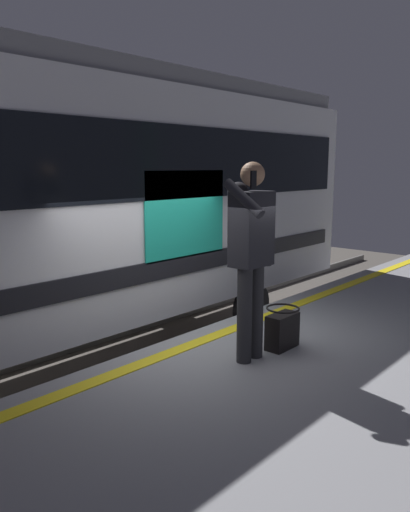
# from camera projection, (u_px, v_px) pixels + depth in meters

# --- Properties ---
(ground_plane) EXTENTS (24.72, 24.72, 0.00)m
(ground_plane) POSITION_uv_depth(u_px,v_px,m) (192.00, 419.00, 5.72)
(ground_plane) COLOR #4C4742
(safety_line) EXTENTS (16.15, 0.16, 0.01)m
(safety_line) POSITION_uv_depth(u_px,v_px,m) (212.00, 337.00, 5.33)
(safety_line) COLOR yellow
(safety_line) RESTS_ON platform
(track_rail_near) EXTENTS (21.42, 0.08, 0.16)m
(track_rail_near) POSITION_uv_depth(u_px,v_px,m) (115.00, 378.00, 6.63)
(track_rail_near) COLOR slate
(track_rail_near) RESTS_ON ground
(track_rail_far) EXTENTS (21.42, 0.08, 0.16)m
(track_rail_far) POSITION_uv_depth(u_px,v_px,m) (56.00, 351.00, 7.58)
(track_rail_far) COLOR slate
(track_rail_far) RESTS_ON ground
(passenger) EXTENTS (0.57, 0.55, 1.84)m
(passenger) POSITION_uv_depth(u_px,v_px,m) (251.00, 245.00, 4.55)
(passenger) COLOR #262628
(passenger) RESTS_ON platform
(handbag) EXTENTS (0.37, 0.34, 0.42)m
(handbag) POSITION_uv_depth(u_px,v_px,m) (282.00, 329.00, 4.99)
(handbag) COLOR black
(handbag) RESTS_ON platform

